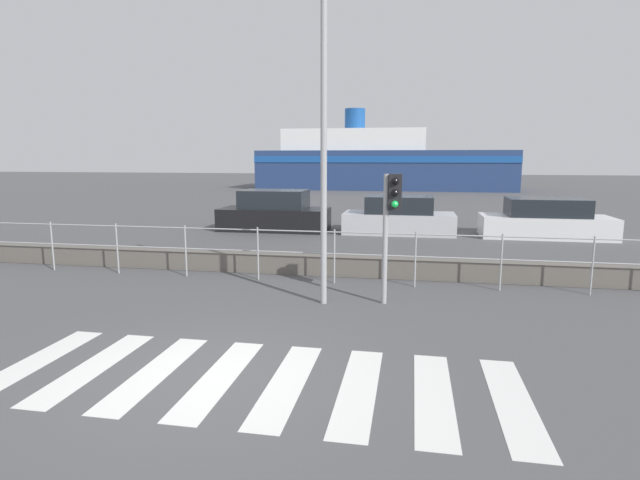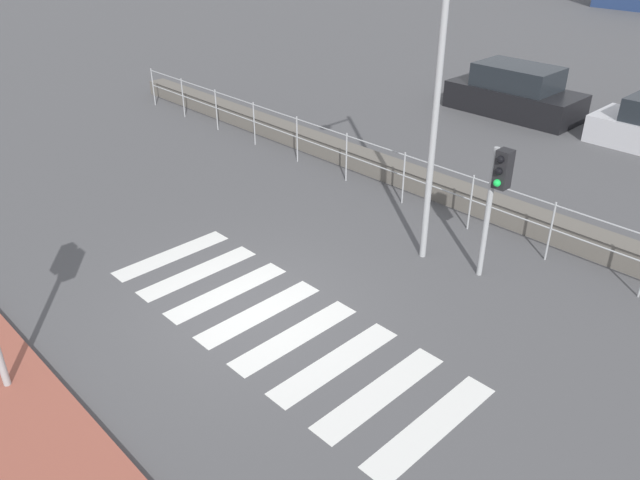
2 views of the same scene
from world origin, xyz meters
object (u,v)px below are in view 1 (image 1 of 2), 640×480
traffic_light_far (392,209)px  parked_car_black (274,213)px  ferry_boat (378,164)px  parked_car_white (546,221)px  parked_car_silver (399,218)px  streetlamp (321,91)px

traffic_light_far → parked_car_black: bearing=118.0°
ferry_boat → parked_car_white: ferry_boat is taller
traffic_light_far → parked_car_silver: (-0.09, 9.19, -1.24)m
traffic_light_far → ferry_boat: size_ratio=0.11×
parked_car_silver → ferry_boat: bearing=95.7°
traffic_light_far → ferry_boat: 35.84m
parked_car_silver → streetlamp: bearing=-96.9°
traffic_light_far → parked_car_black: (-4.88, 9.19, -1.17)m
ferry_boat → parked_car_silver: (2.64, -26.54, -1.66)m
ferry_boat → parked_car_white: bearing=-73.7°
ferry_boat → parked_car_black: (-2.14, -26.54, -1.59)m
parked_car_white → parked_car_black: bearing=-180.0°
parked_car_black → parked_car_white: 9.91m
parked_car_black → parked_car_silver: parked_car_black is taller
streetlamp → parked_car_white: streetlamp is taller
streetlamp → ferry_boat: ferry_boat is taller
parked_car_silver → parked_car_white: parked_car_silver is taller
traffic_light_far → streetlamp: size_ratio=0.39×
parked_car_black → ferry_boat: bearing=85.4°
parked_car_white → ferry_boat: bearing=106.3°
ferry_boat → parked_car_white: (7.76, -26.54, -1.66)m
parked_car_silver → traffic_light_far: bearing=-89.4°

